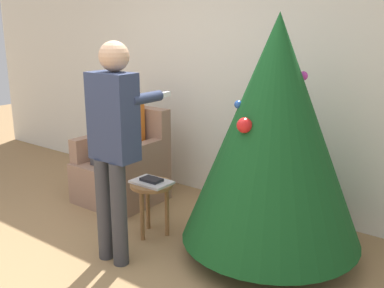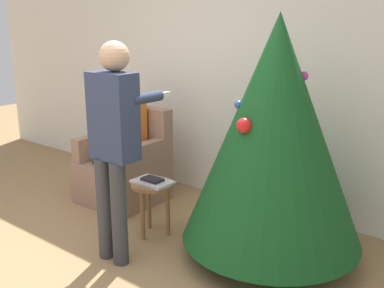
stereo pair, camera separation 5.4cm
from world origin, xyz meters
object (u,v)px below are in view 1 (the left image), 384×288
Objects in this scene: armchair at (124,169)px; side_stool at (152,193)px; person_seated at (120,137)px; person_standing at (114,136)px; christmas_tree at (274,131)px.

armchair is 2.00× the size of side_stool.
person_seated is at bearing 152.78° from side_stool.
person_seated is 0.74× the size of person_standing.
armchair is at bearing 90.00° from person_seated.
christmas_tree is 1.19m from person_standing.
person_seated is at bearing -90.00° from armchair.
person_standing is at bearing -46.56° from armchair.
christmas_tree is at bearing 38.95° from person_standing.
person_standing is (0.85, -0.86, 0.32)m from person_seated.
christmas_tree is 3.93× the size of side_stool.
person_seated is (-0.00, -0.03, 0.35)m from armchair.
christmas_tree reaches higher than person_seated.
side_stool is at bearing 96.91° from person_standing.
armchair is at bearing 133.44° from person_standing.
christmas_tree reaches higher than side_stool.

